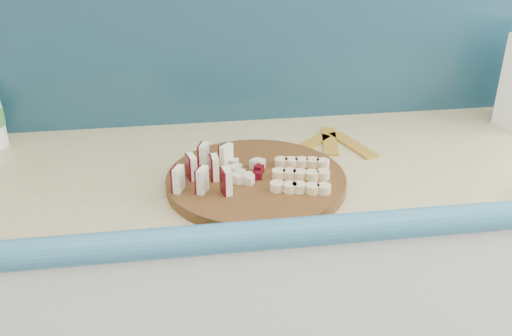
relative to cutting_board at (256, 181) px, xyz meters
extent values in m
cube|color=white|center=(0.30, 0.11, -0.48)|extent=(2.20, 0.60, 0.88)
cube|color=tan|center=(0.30, 0.11, -0.03)|extent=(2.20, 0.60, 0.03)
cube|color=teal|center=(0.30, -0.19, -0.03)|extent=(2.20, 0.06, 0.03)
cube|color=teal|center=(0.30, 0.39, 0.24)|extent=(2.20, 0.02, 0.50)
cylinder|color=#41220E|center=(0.00, 0.00, 0.00)|extent=(0.47, 0.47, 0.02)
cube|color=#EFEABF|center=(-0.17, -0.04, 0.04)|extent=(0.02, 0.04, 0.05)
cube|color=#44040D|center=(-0.18, -0.04, 0.04)|extent=(0.01, 0.03, 0.05)
cube|color=#EFEABF|center=(-0.14, 0.01, 0.04)|extent=(0.02, 0.04, 0.05)
cube|color=#44040D|center=(-0.15, 0.01, 0.04)|extent=(0.01, 0.03, 0.05)
cube|color=#EFEABF|center=(-0.11, 0.07, 0.04)|extent=(0.02, 0.04, 0.05)
cube|color=#44040D|center=(-0.12, 0.07, 0.04)|extent=(0.01, 0.03, 0.05)
cube|color=#EFEABF|center=(-0.12, -0.05, 0.04)|extent=(0.02, 0.04, 0.05)
cube|color=#44040D|center=(-0.13, -0.05, 0.04)|extent=(0.01, 0.03, 0.05)
cube|color=#EFEABF|center=(-0.09, 0.00, 0.04)|extent=(0.02, 0.04, 0.05)
cube|color=#44040D|center=(-0.10, 0.00, 0.04)|extent=(0.01, 0.03, 0.05)
cube|color=#EFEABF|center=(-0.06, 0.05, 0.04)|extent=(0.02, 0.04, 0.05)
cube|color=#44040D|center=(-0.07, 0.06, 0.04)|extent=(0.01, 0.03, 0.05)
cube|color=#EFEABF|center=(-0.07, -0.06, 0.04)|extent=(0.02, 0.04, 0.05)
cube|color=#44040D|center=(-0.08, -0.06, 0.04)|extent=(0.01, 0.03, 0.05)
cube|color=beige|center=(-0.01, 0.00, 0.02)|extent=(0.02, 0.02, 0.02)
cube|color=beige|center=(-0.01, 0.01, 0.02)|extent=(0.02, 0.02, 0.02)
cube|color=#44040D|center=(0.00, 0.02, 0.02)|extent=(0.02, 0.02, 0.02)
cube|color=beige|center=(-0.02, 0.01, 0.02)|extent=(0.02, 0.02, 0.02)
cube|color=beige|center=(-0.02, 0.02, 0.02)|extent=(0.02, 0.02, 0.02)
cube|color=beige|center=(-0.03, 0.03, 0.02)|extent=(0.02, 0.02, 0.02)
cube|color=beige|center=(-0.03, 0.01, 0.02)|extent=(0.02, 0.02, 0.02)
cube|color=beige|center=(-0.04, 0.01, 0.02)|extent=(0.02, 0.02, 0.02)
cube|color=#44040D|center=(-0.05, 0.00, 0.02)|extent=(0.02, 0.02, 0.02)
cube|color=beige|center=(-0.03, 0.00, 0.02)|extent=(0.02, 0.02, 0.02)
cube|color=beige|center=(-0.03, -0.01, 0.02)|extent=(0.02, 0.02, 0.02)
cube|color=beige|center=(-0.02, 0.00, 0.02)|extent=(0.02, 0.02, 0.02)
cube|color=beige|center=(-0.02, -0.01, 0.02)|extent=(0.02, 0.02, 0.02)
cube|color=beige|center=(0.00, -0.01, 0.02)|extent=(0.02, 0.02, 0.02)
cylinder|color=beige|center=(0.03, -0.07, 0.02)|extent=(0.03, 0.03, 0.02)
cylinder|color=beige|center=(0.06, -0.07, 0.02)|extent=(0.03, 0.03, 0.02)
cylinder|color=beige|center=(0.08, -0.08, 0.02)|extent=(0.03, 0.03, 0.02)
cylinder|color=beige|center=(0.10, -0.08, 0.02)|extent=(0.03, 0.03, 0.02)
cylinder|color=beige|center=(0.13, -0.09, 0.02)|extent=(0.03, 0.03, 0.02)
cylinder|color=beige|center=(0.05, -0.01, 0.02)|extent=(0.03, 0.03, 0.02)
cylinder|color=beige|center=(0.07, -0.02, 0.02)|extent=(0.03, 0.03, 0.02)
cylinder|color=beige|center=(0.09, -0.02, 0.02)|extent=(0.03, 0.03, 0.02)
cylinder|color=beige|center=(0.12, -0.03, 0.02)|extent=(0.03, 0.03, 0.02)
cylinder|color=beige|center=(0.14, -0.03, 0.02)|extent=(0.03, 0.03, 0.02)
cylinder|color=beige|center=(0.06, 0.05, 0.02)|extent=(0.03, 0.03, 0.02)
cylinder|color=beige|center=(0.08, 0.04, 0.02)|extent=(0.03, 0.03, 0.02)
cylinder|color=beige|center=(0.11, 0.04, 0.02)|extent=(0.03, 0.03, 0.02)
cylinder|color=beige|center=(0.13, 0.03, 0.02)|extent=(0.03, 0.03, 0.02)
cylinder|color=beige|center=(0.15, 0.02, 0.02)|extent=(0.03, 0.03, 0.02)
cube|color=gold|center=(0.16, 0.18, -0.01)|extent=(0.15, 0.14, 0.01)
cube|color=gold|center=(0.22, 0.21, -0.01)|extent=(0.07, 0.17, 0.01)
cube|color=gold|center=(0.27, 0.17, -0.01)|extent=(0.09, 0.17, 0.01)
camera|label=1|loc=(-0.16, -1.09, 0.59)|focal=40.00mm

